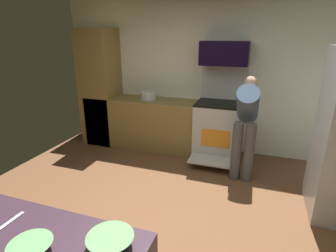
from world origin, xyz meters
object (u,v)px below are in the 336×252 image
at_px(mixing_bowl_large, 31,248).
at_px(microwave, 225,53).
at_px(stock_pot, 148,95).
at_px(person_cook, 246,119).
at_px(mixing_bowl_small, 110,242).
at_px(oven_range, 219,128).

bearing_deg(mixing_bowl_large, microwave, 82.46).
distance_m(microwave, stock_pot, 1.48).
relative_size(person_cook, stock_pot, 4.98).
relative_size(mixing_bowl_large, mixing_bowl_small, 0.89).
xyz_separation_m(microwave, person_cook, (0.44, -0.60, -0.85)).
xyz_separation_m(oven_range, microwave, (-0.00, 0.09, 1.20)).
distance_m(microwave, mixing_bowl_large, 3.63).
bearing_deg(mixing_bowl_small, oven_range, 88.28).
xyz_separation_m(oven_range, person_cook, (0.44, -0.51, 0.35)).
bearing_deg(oven_range, stock_pot, 179.42).
height_order(microwave, mixing_bowl_small, microwave).
xyz_separation_m(oven_range, mixing_bowl_small, (-0.10, -3.25, 0.43)).
distance_m(oven_range, microwave, 1.21).
xyz_separation_m(person_cook, mixing_bowl_small, (-0.54, -2.74, 0.08)).
bearing_deg(mixing_bowl_large, stock_pot, 103.25).
relative_size(oven_range, mixing_bowl_small, 6.03).
bearing_deg(person_cook, oven_range, 130.56).
bearing_deg(stock_pot, mixing_bowl_small, -70.19).
relative_size(person_cook, mixing_bowl_large, 6.33).
height_order(mixing_bowl_large, mixing_bowl_small, mixing_bowl_small).
bearing_deg(mixing_bowl_small, mixing_bowl_large, -155.06).
relative_size(mixing_bowl_small, stock_pot, 0.89).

